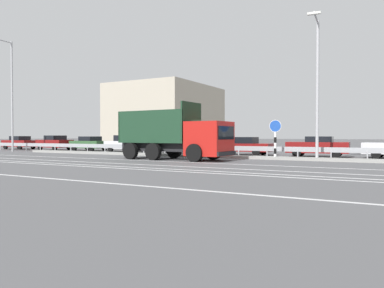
% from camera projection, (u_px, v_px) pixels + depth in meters
% --- Properties ---
extents(ground_plane, '(320.00, 320.00, 0.00)m').
position_uv_depth(ground_plane, '(219.00, 160.00, 23.36)').
color(ground_plane, '#565659').
extents(lane_strip_0, '(70.27, 0.16, 0.01)m').
position_uv_depth(lane_strip_0, '(157.00, 161.00, 22.05)').
color(lane_strip_0, silver).
rests_on(lane_strip_0, ground_plane).
extents(lane_strip_1, '(70.27, 0.16, 0.01)m').
position_uv_depth(lane_strip_1, '(130.00, 164.00, 19.79)').
color(lane_strip_1, silver).
rests_on(lane_strip_1, ground_plane).
extents(lane_strip_2, '(70.27, 0.16, 0.01)m').
position_uv_depth(lane_strip_2, '(111.00, 166.00, 18.46)').
color(lane_strip_2, silver).
rests_on(lane_strip_2, ground_plane).
extents(lane_strip_3, '(70.27, 0.16, 0.01)m').
position_uv_depth(lane_strip_3, '(99.00, 167.00, 17.76)').
color(lane_strip_3, silver).
rests_on(lane_strip_3, ground_plane).
extents(lane_strip_4, '(70.27, 0.16, 0.01)m').
position_uv_depth(lane_strip_4, '(17.00, 176.00, 13.93)').
color(lane_strip_4, silver).
rests_on(lane_strip_4, ground_plane).
extents(median_island, '(38.65, 1.10, 0.18)m').
position_uv_depth(median_island, '(232.00, 157.00, 25.11)').
color(median_island, gray).
rests_on(median_island, ground_plane).
extents(median_guardrail, '(70.27, 0.09, 0.78)m').
position_uv_depth(median_guardrail, '(239.00, 149.00, 26.20)').
color(median_guardrail, '#9EA0A5').
rests_on(median_guardrail, ground_plane).
extents(dump_truck, '(7.52, 2.85, 3.56)m').
position_uv_depth(dump_truck, '(186.00, 140.00, 23.13)').
color(dump_truck, red).
rests_on(dump_truck, ground_plane).
extents(median_road_sign, '(0.77, 0.16, 2.50)m').
position_uv_depth(median_road_sign, '(275.00, 138.00, 23.65)').
color(median_road_sign, white).
rests_on(median_road_sign, ground_plane).
extents(street_lamp_0, '(0.71, 2.73, 10.51)m').
position_uv_depth(street_lamp_0, '(10.00, 91.00, 35.56)').
color(street_lamp_0, '#ADADB2').
rests_on(street_lamp_0, ground_plane).
extents(street_lamp_1, '(0.71, 2.42, 8.43)m').
position_uv_depth(street_lamp_1, '(317.00, 82.00, 22.34)').
color(street_lamp_1, '#ADADB2').
rests_on(street_lamp_1, ground_plane).
extents(parked_car_0, '(4.12, 1.92, 1.46)m').
position_uv_depth(parked_car_0, '(19.00, 143.00, 41.94)').
color(parked_car_0, maroon).
rests_on(parked_car_0, ground_plane).
extents(parked_car_1, '(4.01, 2.20, 1.53)m').
position_uv_depth(parked_car_1, '(55.00, 143.00, 39.12)').
color(parked_car_1, maroon).
rests_on(parked_car_1, ground_plane).
extents(parked_car_2, '(3.91, 2.07, 1.43)m').
position_uv_depth(parked_car_2, '(90.00, 143.00, 37.33)').
color(parked_car_2, '#335B33').
rests_on(parked_car_2, ground_plane).
extents(parked_car_3, '(4.75, 2.34, 1.55)m').
position_uv_depth(parked_car_3, '(128.00, 143.00, 35.13)').
color(parked_car_3, silver).
rests_on(parked_car_3, ground_plane).
extents(parked_car_4, '(4.57, 2.20, 1.54)m').
position_uv_depth(parked_car_4, '(177.00, 144.00, 31.73)').
color(parked_car_4, black).
rests_on(parked_car_4, ground_plane).
extents(parked_car_5, '(4.80, 1.91, 1.40)m').
position_uv_depth(parked_car_5, '(242.00, 146.00, 29.14)').
color(parked_car_5, maroon).
rests_on(parked_car_5, ground_plane).
extents(parked_car_6, '(4.25, 2.01, 1.45)m').
position_uv_depth(parked_car_6, '(318.00, 146.00, 26.28)').
color(parked_car_6, maroon).
rests_on(parked_car_6, ground_plane).
extents(background_building_0, '(11.52, 14.35, 8.43)m').
position_uv_depth(background_building_0, '(167.00, 117.00, 52.67)').
color(background_building_0, '#B7AD99').
rests_on(background_building_0, ground_plane).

